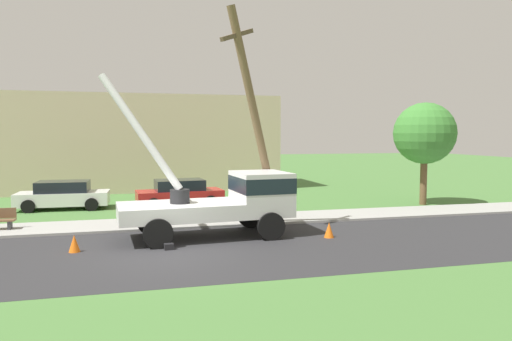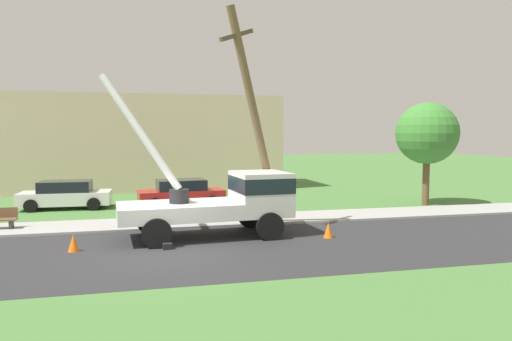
{
  "view_description": "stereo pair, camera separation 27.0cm",
  "coord_description": "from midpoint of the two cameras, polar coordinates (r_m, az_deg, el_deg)",
  "views": [
    {
      "loc": [
        -1.04,
        -15.04,
        3.75
      ],
      "look_at": [
        3.73,
        3.45,
        2.31
      ],
      "focal_mm": 33.16,
      "sensor_mm": 36.0,
      "label": 1
    },
    {
      "loc": [
        -0.78,
        -15.1,
        3.75
      ],
      "look_at": [
        3.73,
        3.45,
        2.31
      ],
      "focal_mm": 33.16,
      "sensor_mm": 36.0,
      "label": 2
    }
  ],
  "objects": [
    {
      "name": "traffic_cone_curbside",
      "position": [
        19.25,
        0.74,
        -6.06
      ],
      "size": [
        0.36,
        0.36,
        0.56
      ],
      "primitive_type": "cone",
      "color": "orange",
      "rests_on": "ground"
    },
    {
      "name": "ground_plane",
      "position": [
        27.35,
        -12.43,
        -3.66
      ],
      "size": [
        120.0,
        120.0,
        0.0
      ],
      "primitive_type": "plane",
      "color": "#477538"
    },
    {
      "name": "parked_sedan_white",
      "position": [
        25.84,
        -22.5,
        -2.76
      ],
      "size": [
        4.45,
        2.1,
        1.42
      ],
      "color": "silver",
      "rests_on": "ground"
    },
    {
      "name": "sidewalk_strip",
      "position": [
        20.33,
        -11.72,
        -6.26
      ],
      "size": [
        80.0,
        2.6,
        0.1
      ],
      "primitive_type": "cube",
      "color": "#9E9E99",
      "rests_on": "ground"
    },
    {
      "name": "traffic_cone_behind",
      "position": [
        16.41,
        -21.52,
        -8.19
      ],
      "size": [
        0.36,
        0.36,
        0.56
      ],
      "primitive_type": "cone",
      "color": "orange",
      "rests_on": "ground"
    },
    {
      "name": "traffic_cone_ahead",
      "position": [
        17.57,
        8.36,
        -7.11
      ],
      "size": [
        0.36,
        0.36,
        0.56
      ],
      "primitive_type": "cone",
      "color": "orange",
      "rests_on": "ground"
    },
    {
      "name": "utility_truck",
      "position": [
        17.6,
        -3.87,
        -3.34
      ],
      "size": [
        6.92,
        3.22,
        5.98
      ],
      "color": "silver",
      "rests_on": "ground"
    },
    {
      "name": "leaning_utility_pole",
      "position": [
        18.79,
        -0.5,
        6.3
      ],
      "size": [
        3.07,
        2.38,
        8.6
      ],
      "color": "brown",
      "rests_on": "ground"
    },
    {
      "name": "lowrise_building_backdrop",
      "position": [
        34.08,
        -13.45,
        3.28
      ],
      "size": [
        18.0,
        6.0,
        6.4
      ],
      "primitive_type": "cube",
      "color": "#C6B293",
      "rests_on": "ground"
    },
    {
      "name": "road_asphalt",
      "position": [
        15.56,
        -10.83,
        -9.69
      ],
      "size": [
        80.0,
        7.19,
        0.01
      ],
      "primitive_type": "cube",
      "color": "#2B2B2D",
      "rests_on": "ground"
    },
    {
      "name": "parked_sedan_red",
      "position": [
        25.02,
        -9.49,
        -2.71
      ],
      "size": [
        4.53,
        2.25,
        1.42
      ],
      "color": "#B21E1E",
      "rests_on": "ground"
    },
    {
      "name": "roadside_tree_near",
      "position": [
        26.73,
        19.41,
        4.2
      ],
      "size": [
        3.27,
        3.27,
        5.47
      ],
      "color": "brown",
      "rests_on": "ground"
    }
  ]
}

